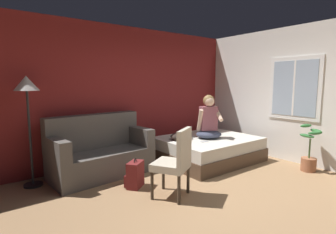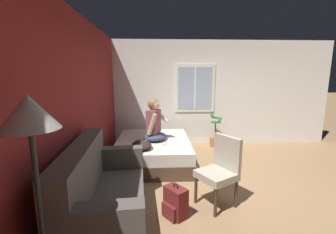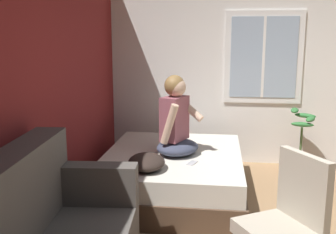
{
  "view_description": "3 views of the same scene",
  "coord_description": "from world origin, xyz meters",
  "px_view_note": "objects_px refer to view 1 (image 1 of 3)",
  "views": [
    {
      "loc": [
        -2.6,
        -2.22,
        1.6
      ],
      "look_at": [
        0.31,
        1.6,
        0.97
      ],
      "focal_mm": 28.0,
      "sensor_mm": 36.0,
      "label": 1
    },
    {
      "loc": [
        -3.3,
        1.38,
        1.81
      ],
      "look_at": [
        0.31,
        1.21,
        1.14
      ],
      "focal_mm": 24.0,
      "sensor_mm": 36.0,
      "label": 2
    },
    {
      "loc": [
        -2.94,
        0.99,
        1.74
      ],
      "look_at": [
        0.56,
        1.44,
        1.03
      ],
      "focal_mm": 42.0,
      "sensor_mm": 36.0,
      "label": 3
    }
  ],
  "objects_px": {
    "couch": "(100,152)",
    "person_seated": "(209,121)",
    "cell_phone": "(204,142)",
    "floor_lamp": "(27,94)",
    "side_chair": "(175,160)",
    "throw_pillow": "(181,136)",
    "potted_plant": "(309,155)",
    "bed": "(208,149)",
    "backpack": "(135,175)"
  },
  "relations": [
    {
      "from": "backpack",
      "to": "floor_lamp",
      "type": "distance_m",
      "value": 2.02
    },
    {
      "from": "throw_pillow",
      "to": "potted_plant",
      "type": "distance_m",
      "value": 2.37
    },
    {
      "from": "bed",
      "to": "cell_phone",
      "type": "distance_m",
      "value": 0.49
    },
    {
      "from": "bed",
      "to": "backpack",
      "type": "height_order",
      "value": "bed"
    },
    {
      "from": "floor_lamp",
      "to": "potted_plant",
      "type": "height_order",
      "value": "floor_lamp"
    },
    {
      "from": "couch",
      "to": "floor_lamp",
      "type": "height_order",
      "value": "floor_lamp"
    },
    {
      "from": "person_seated",
      "to": "cell_phone",
      "type": "distance_m",
      "value": 0.51
    },
    {
      "from": "backpack",
      "to": "potted_plant",
      "type": "relative_size",
      "value": 0.54
    },
    {
      "from": "backpack",
      "to": "potted_plant",
      "type": "height_order",
      "value": "potted_plant"
    },
    {
      "from": "person_seated",
      "to": "backpack",
      "type": "distance_m",
      "value": 2.01
    },
    {
      "from": "couch",
      "to": "potted_plant",
      "type": "relative_size",
      "value": 2.07
    },
    {
      "from": "person_seated",
      "to": "potted_plant",
      "type": "height_order",
      "value": "person_seated"
    },
    {
      "from": "bed",
      "to": "couch",
      "type": "relative_size",
      "value": 1.1
    },
    {
      "from": "cell_phone",
      "to": "person_seated",
      "type": "bearing_deg",
      "value": 142.14
    },
    {
      "from": "floor_lamp",
      "to": "potted_plant",
      "type": "distance_m",
      "value": 4.85
    },
    {
      "from": "bed",
      "to": "cell_phone",
      "type": "bearing_deg",
      "value": -145.59
    },
    {
      "from": "couch",
      "to": "side_chair",
      "type": "distance_m",
      "value": 1.59
    },
    {
      "from": "side_chair",
      "to": "backpack",
      "type": "distance_m",
      "value": 0.78
    },
    {
      "from": "side_chair",
      "to": "floor_lamp",
      "type": "bearing_deg",
      "value": 132.37
    },
    {
      "from": "cell_phone",
      "to": "floor_lamp",
      "type": "height_order",
      "value": "floor_lamp"
    },
    {
      "from": "bed",
      "to": "side_chair",
      "type": "height_order",
      "value": "side_chair"
    },
    {
      "from": "side_chair",
      "to": "throw_pillow",
      "type": "relative_size",
      "value": 2.04
    },
    {
      "from": "couch",
      "to": "floor_lamp",
      "type": "distance_m",
      "value": 1.48
    },
    {
      "from": "cell_phone",
      "to": "potted_plant",
      "type": "height_order",
      "value": "potted_plant"
    },
    {
      "from": "cell_phone",
      "to": "potted_plant",
      "type": "xyz_separation_m",
      "value": [
        1.32,
        -1.34,
        -0.18
      ]
    },
    {
      "from": "person_seated",
      "to": "cell_phone",
      "type": "bearing_deg",
      "value": -147.24
    },
    {
      "from": "cell_phone",
      "to": "potted_plant",
      "type": "relative_size",
      "value": 0.17
    },
    {
      "from": "bed",
      "to": "couch",
      "type": "xyz_separation_m",
      "value": [
        -2.11,
        0.55,
        0.16
      ]
    },
    {
      "from": "cell_phone",
      "to": "floor_lamp",
      "type": "distance_m",
      "value": 3.11
    },
    {
      "from": "bed",
      "to": "throw_pillow",
      "type": "relative_size",
      "value": 4.02
    },
    {
      "from": "potted_plant",
      "to": "floor_lamp",
      "type": "bearing_deg",
      "value": 151.2
    },
    {
      "from": "floor_lamp",
      "to": "potted_plant",
      "type": "xyz_separation_m",
      "value": [
        4.13,
        -2.27,
        -1.13
      ]
    },
    {
      "from": "couch",
      "to": "person_seated",
      "type": "xyz_separation_m",
      "value": [
        2.07,
        -0.59,
        0.44
      ]
    },
    {
      "from": "person_seated",
      "to": "floor_lamp",
      "type": "distance_m",
      "value": 3.26
    },
    {
      "from": "backpack",
      "to": "throw_pillow",
      "type": "relative_size",
      "value": 0.95
    },
    {
      "from": "throw_pillow",
      "to": "couch",
      "type": "bearing_deg",
      "value": 166.98
    },
    {
      "from": "couch",
      "to": "cell_phone",
      "type": "height_order",
      "value": "couch"
    },
    {
      "from": "side_chair",
      "to": "person_seated",
      "type": "relative_size",
      "value": 1.12
    },
    {
      "from": "person_seated",
      "to": "cell_phone",
      "type": "relative_size",
      "value": 6.08
    },
    {
      "from": "bed",
      "to": "backpack",
      "type": "xyz_separation_m",
      "value": [
        -1.92,
        -0.32,
        -0.04
      ]
    },
    {
      "from": "backpack",
      "to": "cell_phone",
      "type": "distance_m",
      "value": 1.6
    },
    {
      "from": "backpack",
      "to": "throw_pillow",
      "type": "bearing_deg",
      "value": 20.77
    },
    {
      "from": "couch",
      "to": "bed",
      "type": "bearing_deg",
      "value": -14.65
    },
    {
      "from": "couch",
      "to": "cell_phone",
      "type": "relative_size",
      "value": 12.22
    },
    {
      "from": "side_chair",
      "to": "potted_plant",
      "type": "relative_size",
      "value": 1.15
    },
    {
      "from": "couch",
      "to": "side_chair",
      "type": "xyz_separation_m",
      "value": [
        0.46,
        -1.52,
        0.14
      ]
    },
    {
      "from": "backpack",
      "to": "floor_lamp",
      "type": "relative_size",
      "value": 0.27
    },
    {
      "from": "backpack",
      "to": "person_seated",
      "type": "bearing_deg",
      "value": 8.45
    },
    {
      "from": "couch",
      "to": "throw_pillow",
      "type": "xyz_separation_m",
      "value": [
        1.54,
        -0.36,
        0.16
      ]
    },
    {
      "from": "side_chair",
      "to": "cell_phone",
      "type": "height_order",
      "value": "side_chair"
    }
  ]
}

